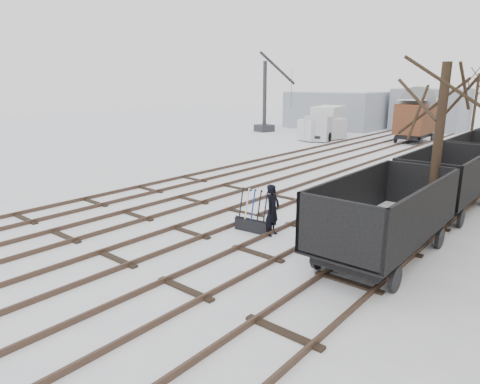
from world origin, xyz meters
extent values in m
plane|color=white|center=(0.00, 0.00, 0.00)|extent=(120.00, 120.00, 0.00)
cube|color=black|center=(-6.72, 14.00, 0.07)|extent=(0.07, 52.00, 0.15)
cube|color=black|center=(-5.28, 14.00, 0.07)|extent=(0.07, 52.00, 0.15)
cube|color=black|center=(-6.00, 2.00, 0.03)|extent=(1.90, 0.20, 0.08)
cube|color=black|center=(-3.72, 14.00, 0.07)|extent=(0.07, 52.00, 0.15)
cube|color=black|center=(-2.28, 14.00, 0.07)|extent=(0.07, 52.00, 0.15)
cube|color=black|center=(-3.00, 2.00, 0.03)|extent=(1.90, 0.20, 0.08)
cube|color=black|center=(-0.72, 14.00, 0.07)|extent=(0.07, 52.00, 0.15)
cube|color=black|center=(0.72, 14.00, 0.07)|extent=(0.07, 52.00, 0.15)
cube|color=black|center=(0.00, 2.00, 0.03)|extent=(1.90, 0.20, 0.08)
cube|color=black|center=(2.28, 14.00, 0.07)|extent=(0.07, 52.00, 0.15)
cube|color=black|center=(3.72, 14.00, 0.07)|extent=(0.07, 52.00, 0.15)
cube|color=black|center=(3.00, 2.00, 0.03)|extent=(1.90, 0.20, 0.08)
cube|color=black|center=(5.28, 14.00, 0.07)|extent=(0.07, 52.00, 0.15)
cube|color=black|center=(6.00, 2.00, 0.03)|extent=(1.90, 0.20, 0.08)
cube|color=#959CA8|center=(-13.00, 36.00, 2.00)|extent=(10.00, 8.00, 4.00)
cube|color=white|center=(-13.00, 36.00, 4.05)|extent=(9.80, 7.84, 0.10)
cube|color=#959CA8|center=(-4.00, 40.00, 2.20)|extent=(7.00, 6.00, 4.40)
cube|color=white|center=(-4.00, 40.00, 4.45)|extent=(6.86, 5.88, 0.10)
cube|color=black|center=(1.57, 1.61, 0.22)|extent=(1.34, 0.56, 0.44)
cube|color=black|center=(1.57, 1.61, 0.46)|extent=(1.32, 0.44, 0.06)
cube|color=white|center=(1.57, 1.61, 0.50)|extent=(1.27, 0.39, 0.03)
cylinder|color=black|center=(1.07, 1.56, 0.95)|extent=(0.08, 0.32, 1.08)
cylinder|color=silver|center=(1.32, 1.59, 0.95)|extent=(0.08, 0.32, 1.08)
cylinder|color=#0B2D98|center=(1.57, 1.61, 0.95)|extent=(0.08, 0.32, 1.08)
cylinder|color=black|center=(1.81, 1.64, 0.95)|extent=(0.08, 0.32, 1.08)
cylinder|color=black|center=(2.06, 1.67, 0.95)|extent=(0.08, 0.32, 1.08)
imported|color=black|center=(2.32, 1.71, 0.89)|extent=(0.47, 0.68, 1.78)
cube|color=black|center=(6.00, 2.20, 0.64)|extent=(1.90, 5.23, 0.40)
cube|color=black|center=(6.00, 2.20, 0.84)|extent=(2.38, 5.95, 0.12)
cube|color=black|center=(4.86, 2.20, 1.64)|extent=(0.10, 5.95, 1.59)
cube|color=black|center=(7.14, 2.20, 1.64)|extent=(0.10, 5.95, 1.59)
cube|color=white|center=(6.00, 2.20, 0.94)|extent=(2.14, 5.71, 0.06)
cylinder|color=black|center=(4.91, 0.30, 0.35)|extent=(0.12, 0.69, 0.69)
cylinder|color=black|center=(7.09, 4.11, 0.35)|extent=(0.12, 0.69, 0.69)
cube|color=black|center=(6.00, 8.60, 0.64)|extent=(1.90, 5.23, 0.40)
cube|color=black|center=(6.00, 8.60, 0.84)|extent=(2.38, 5.95, 0.12)
cube|color=black|center=(4.86, 8.60, 1.64)|extent=(0.10, 5.95, 1.59)
cube|color=black|center=(7.14, 8.60, 1.64)|extent=(0.10, 5.95, 1.59)
cube|color=white|center=(6.00, 8.60, 0.94)|extent=(2.14, 5.71, 0.06)
cylinder|color=black|center=(4.91, 6.70, 0.35)|extent=(0.12, 0.69, 0.69)
cube|color=black|center=(6.00, 15.00, 0.64)|extent=(1.90, 5.23, 0.40)
cube|color=black|center=(6.00, 15.00, 0.84)|extent=(2.38, 5.95, 0.12)
cube|color=black|center=(4.86, 15.00, 1.64)|extent=(0.10, 5.95, 1.59)
cube|color=white|center=(6.00, 15.00, 0.94)|extent=(2.14, 5.71, 0.06)
cylinder|color=black|center=(4.91, 13.10, 0.35)|extent=(0.12, 0.69, 0.69)
cylinder|color=black|center=(4.91, 19.50, 0.35)|extent=(0.12, 0.69, 0.69)
cube|color=black|center=(-1.88, 28.79, 0.63)|extent=(1.92, 4.28, 0.39)
cube|color=#4F2617|center=(-1.88, 28.79, 2.08)|extent=(2.39, 4.86, 2.51)
cube|color=white|center=(-1.88, 28.79, 3.67)|extent=(2.15, 4.62, 0.04)
cylinder|color=black|center=(-2.94, 27.24, 0.34)|extent=(0.12, 0.68, 0.68)
cylinder|color=black|center=(-0.82, 30.34, 0.34)|extent=(0.12, 0.68, 0.68)
cube|color=black|center=(-9.09, 26.08, 0.47)|extent=(2.41, 6.57, 0.26)
cube|color=#B4B7BE|center=(-9.09, 23.69, 1.15)|extent=(2.37, 2.12, 2.14)
cube|color=silver|center=(-9.09, 26.77, 1.71)|extent=(3.05, 4.81, 2.39)
cube|color=white|center=(-9.09, 26.77, 2.93)|extent=(2.99, 4.71, 0.03)
cylinder|color=black|center=(-10.03, 23.86, 0.43)|extent=(0.26, 0.86, 0.86)
cylinder|color=black|center=(-8.15, 28.48, 0.43)|extent=(0.26, 0.86, 0.86)
cube|color=silver|center=(-8.75, 24.85, 0.99)|extent=(3.13, 4.71, 1.78)
cube|color=white|center=(-8.75, 24.85, 1.90)|extent=(3.05, 4.61, 0.04)
cylinder|color=black|center=(-9.64, 23.47, 0.35)|extent=(0.22, 0.69, 0.69)
cylinder|color=black|center=(-7.87, 26.23, 0.35)|extent=(0.22, 0.69, 0.69)
cube|color=#2C2C31|center=(-17.00, 27.13, 0.36)|extent=(2.06, 2.06, 0.72)
cylinder|color=#2C2C31|center=(-17.00, 27.13, 3.61)|extent=(0.40, 0.40, 7.23)
cylinder|color=#2C2C31|center=(-17.00, 28.76, 6.51)|extent=(1.72, 4.44, 3.33)
cylinder|color=black|center=(-17.00, 30.66, 4.34)|extent=(0.04, 0.04, 4.07)
cylinder|color=black|center=(6.45, 5.10, 2.87)|extent=(0.30, 0.30, 5.73)
cylinder|color=black|center=(-0.11, 42.00, 3.01)|extent=(0.30, 0.30, 6.03)
camera|label=1|loc=(10.38, -9.67, 5.11)|focal=32.00mm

